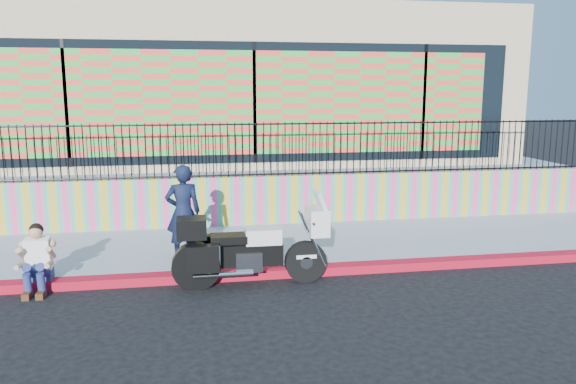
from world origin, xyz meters
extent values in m
plane|color=black|center=(0.00, 0.00, 0.00)|extent=(90.00, 90.00, 0.00)
cube|color=#A40B22|center=(0.00, 0.00, 0.07)|extent=(16.00, 0.30, 0.15)
cube|color=#919BAE|center=(0.00, 1.65, 0.07)|extent=(16.00, 3.00, 0.15)
cube|color=#FE428C|center=(0.00, 3.25, 0.70)|extent=(16.00, 0.20, 1.10)
cube|color=#919BAE|center=(0.00, 8.35, 0.62)|extent=(16.00, 10.00, 1.25)
cube|color=tan|center=(0.00, 8.15, 3.25)|extent=(14.00, 8.00, 4.00)
cube|color=black|center=(0.00, 4.13, 2.85)|extent=(12.60, 0.04, 2.80)
cube|color=#EE4C35|center=(0.00, 4.10, 2.85)|extent=(11.48, 0.02, 2.40)
cylinder|color=black|center=(0.32, -0.35, 0.35)|extent=(0.70, 0.15, 0.70)
cylinder|color=black|center=(-1.47, -0.35, 0.35)|extent=(0.70, 0.15, 0.70)
cube|color=black|center=(-0.58, -0.35, 0.53)|extent=(1.00, 0.30, 0.36)
cube|color=silver|center=(-0.63, -0.35, 0.42)|extent=(0.42, 0.36, 0.32)
cube|color=silver|center=(-0.39, -0.35, 0.82)|extent=(0.58, 0.34, 0.25)
cube|color=black|center=(-0.95, -0.35, 0.80)|extent=(0.58, 0.36, 0.13)
cube|color=silver|center=(0.51, -0.35, 1.04)|extent=(0.32, 0.55, 0.44)
cube|color=silver|center=(0.55, -0.35, 1.37)|extent=(0.19, 0.49, 0.36)
cube|color=black|center=(-1.53, -0.35, 1.00)|extent=(0.46, 0.44, 0.32)
cube|color=black|center=(-1.37, -0.67, 0.58)|extent=(0.51, 0.19, 0.42)
cube|color=black|center=(-1.37, -0.03, 0.58)|extent=(0.51, 0.19, 0.42)
cube|color=silver|center=(0.32, -0.35, 0.45)|extent=(0.34, 0.17, 0.06)
imported|color=black|center=(-1.67, 0.82, 1.01)|extent=(0.67, 0.48, 1.72)
cube|color=navy|center=(-3.94, 0.08, 0.24)|extent=(0.36, 0.28, 0.18)
cube|color=white|center=(-3.94, 0.04, 0.59)|extent=(0.38, 0.27, 0.54)
sphere|color=tan|center=(-3.94, 0.00, 0.95)|extent=(0.21, 0.21, 0.21)
cube|color=#472814|center=(-4.04, -0.36, 0.05)|extent=(0.11, 0.26, 0.10)
cube|color=#472814|center=(-3.84, -0.36, 0.05)|extent=(0.11, 0.26, 0.10)
camera|label=1|loc=(-1.49, -9.11, 3.16)|focal=35.00mm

